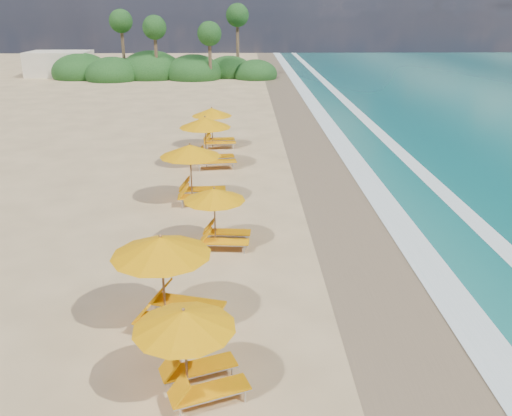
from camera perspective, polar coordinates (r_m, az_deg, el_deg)
name	(u,v)px	position (r m, az deg, el deg)	size (l,w,h in m)	color
ground	(256,239)	(19.14, 0.00, -3.36)	(160.00, 160.00, 0.00)	tan
wet_sand	(367,238)	(19.64, 11.77, -3.16)	(4.00, 160.00, 0.01)	#7B6649
surf_foam	(442,237)	(20.41, 19.19, -2.92)	(4.00, 160.00, 0.01)	white
station_1	(193,346)	(11.52, -6.69, -14.42)	(2.79, 2.74, 2.17)	olive
station_2	(170,276)	(13.77, -9.14, -7.16)	(3.21, 3.11, 2.56)	olive
station_3	(220,213)	(18.24, -3.91, -0.57)	(2.42, 2.27, 2.15)	olive
station_4	(196,169)	(22.45, -6.44, 4.12)	(2.86, 2.66, 2.57)	olive
station_5	(210,139)	(27.50, -4.96, 7.38)	(3.09, 2.92, 2.67)	olive
station_6	(215,125)	(31.57, -4.36, 8.84)	(2.71, 2.54, 2.37)	olive
treeline	(160,69)	(64.06, -10.22, 14.34)	(25.80, 8.80, 9.74)	#163D14
beach_building	(60,64)	(69.23, -20.17, 14.24)	(7.00, 5.00, 2.80)	beige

